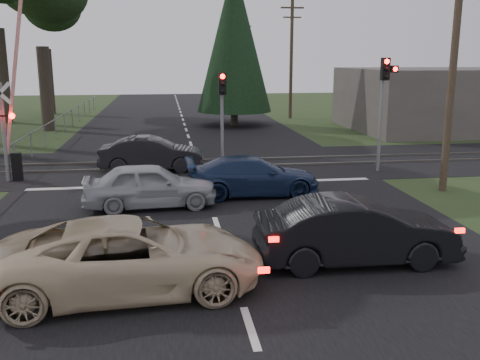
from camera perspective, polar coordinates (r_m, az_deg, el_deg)
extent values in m
plane|color=#283D1B|center=(12.57, -1.09, -9.06)|extent=(120.00, 120.00, 0.00)
cube|color=black|center=(22.13, -4.23, 0.63)|extent=(14.00, 100.00, 0.01)
cube|color=black|center=(24.08, -4.56, 1.64)|extent=(120.00, 8.00, 0.01)
cube|color=silver|center=(20.37, -3.89, -0.42)|extent=(13.00, 0.35, 0.00)
cube|color=#59544C|center=(23.29, -4.44, 1.37)|extent=(120.00, 0.12, 0.10)
cube|color=#59544C|center=(24.86, -4.68, 2.10)|extent=(120.00, 0.12, 0.10)
cylinder|color=slate|center=(22.41, -23.86, 4.64)|extent=(0.18, 0.18, 3.80)
cube|color=black|center=(22.26, -24.06, 6.26)|extent=(0.90, 0.06, 0.06)
sphere|color=#FF0C07|center=(22.09, -23.16, 6.30)|extent=(0.22, 0.22, 0.22)
cube|color=black|center=(22.52, -22.69, 1.29)|extent=(0.35, 0.25, 1.10)
cube|color=red|center=(22.10, -22.97, 10.10)|extent=(1.16, 0.10, 5.93)
cylinder|color=slate|center=(23.14, 14.71, 5.55)|extent=(0.14, 0.14, 3.80)
cube|color=black|center=(22.81, 15.23, 11.35)|extent=(0.32, 0.24, 0.90)
sphere|color=#FF0C07|center=(22.68, 15.41, 12.09)|extent=(0.20, 0.20, 0.20)
sphere|color=black|center=(22.69, 15.36, 11.34)|extent=(0.18, 0.18, 0.18)
sphere|color=black|center=(22.69, 15.31, 10.58)|extent=(0.18, 0.18, 0.18)
cube|color=black|center=(22.96, 16.12, 11.30)|extent=(0.28, 0.22, 0.28)
sphere|color=#FF0C07|center=(22.85, 16.24, 11.29)|extent=(0.18, 0.18, 0.18)
cylinder|color=slate|center=(22.72, -1.91, 5.07)|extent=(0.14, 0.14, 3.20)
cube|color=black|center=(22.35, -1.90, 10.22)|extent=(0.32, 0.24, 0.90)
sphere|color=#FF0C07|center=(22.21, -1.87, 10.98)|extent=(0.20, 0.20, 0.20)
sphere|color=black|center=(22.22, -1.87, 10.21)|extent=(0.18, 0.18, 0.18)
sphere|color=black|center=(22.24, -1.86, 9.43)|extent=(0.18, 0.18, 0.18)
cylinder|color=#4C3D2D|center=(20.17, 21.80, 11.45)|extent=(0.26, 0.26, 9.00)
cylinder|color=#4C3D2D|center=(42.74, 5.49, 12.61)|extent=(0.26, 0.26, 9.00)
cube|color=#4C3D2D|center=(42.89, 5.60, 17.82)|extent=(1.80, 0.12, 0.12)
cube|color=#4C3D2D|center=(42.84, 5.58, 16.89)|extent=(1.40, 0.10, 0.10)
cylinder|color=#4C3D2D|center=(67.31, 0.43, 12.77)|extent=(0.26, 0.26, 9.00)
cube|color=#4C3D2D|center=(67.41, 0.44, 16.09)|extent=(1.80, 0.12, 0.12)
cube|color=#4C3D2D|center=(67.37, 0.44, 15.49)|extent=(1.40, 0.10, 0.10)
cylinder|color=#473D33|center=(37.41, -20.01, 9.10)|extent=(0.80, 0.80, 5.40)
cylinder|color=#473D33|center=(43.18, -24.01, 10.08)|extent=(0.89, 0.89, 6.75)
cylinder|color=#473D33|center=(48.58, -19.73, 9.83)|extent=(0.80, 0.80, 5.40)
cylinder|color=#473D33|center=(38.07, -0.61, 7.35)|extent=(0.50, 0.50, 2.00)
cone|color=black|center=(37.91, -0.63, 14.90)|extent=(5.20, 5.20, 10.00)
cube|color=#59514C|center=(38.87, 22.15, 8.01)|extent=(14.00, 10.00, 4.00)
imported|color=beige|center=(11.20, -11.56, -8.00)|extent=(5.60, 2.90, 1.51)
imported|color=black|center=(12.74, 12.24, -5.40)|extent=(4.66, 1.67, 1.53)
imported|color=#A0A2A8|center=(17.29, -9.56, -0.59)|extent=(4.31, 1.95, 1.44)
imported|color=#19294B|center=(18.59, 1.35, 0.41)|extent=(4.69, 1.97, 1.35)
imported|color=black|center=(22.95, -9.38, 2.75)|extent=(4.45, 1.83, 1.43)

